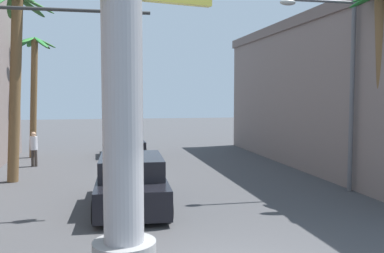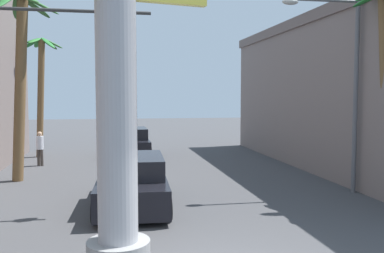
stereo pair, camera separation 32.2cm
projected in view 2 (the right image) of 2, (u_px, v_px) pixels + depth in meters
ground_plane at (169, 178)px, 17.55m from camera, size 90.16×90.16×0.00m
building_right at (384, 93)px, 20.39m from camera, size 8.72×19.23×7.06m
street_lamp at (344, 74)px, 14.69m from camera, size 2.83×0.28×6.76m
traffic_light_mast at (29, 68)px, 12.08m from camera, size 5.08×0.32×5.92m
car_lead at (132, 182)px, 13.15m from camera, size 2.33×4.89×1.56m
car_far at (131, 142)px, 24.19m from camera, size 2.03×4.47×1.56m
palm_tree_far_left at (41, 81)px, 23.40m from camera, size 2.36×2.34×6.60m
palm_tree_mid_left at (19, 66)px, 16.83m from camera, size 3.14×3.14×7.45m
pedestrian_far_left at (40, 146)px, 20.63m from camera, size 0.47×0.47×1.66m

